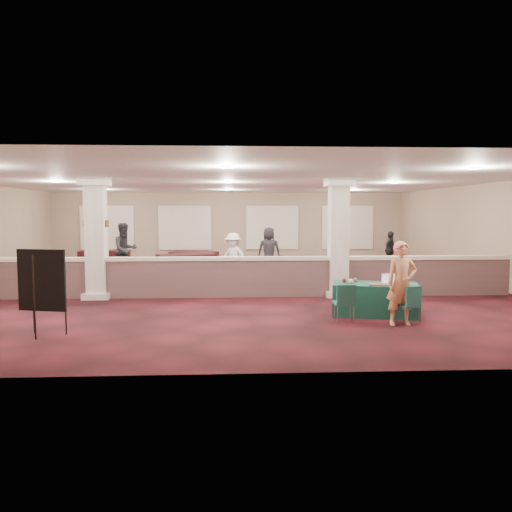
{
  "coord_description": "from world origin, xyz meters",
  "views": [
    {
      "loc": [
        0.04,
        -14.93,
        2.29
      ],
      "look_at": [
        0.73,
        -2.0,
        1.16
      ],
      "focal_mm": 35.0,
      "sensor_mm": 36.0,
      "label": 1
    }
  ],
  "objects": [
    {
      "name": "partition_wall",
      "position": [
        0.0,
        -1.5,
        0.57
      ],
      "size": [
        15.6,
        0.28,
        1.1
      ],
      "color": "#53383B",
      "rests_on": "ground"
    },
    {
      "name": "wall_front",
      "position": [
        0.0,
        -8.0,
        1.6
      ],
      "size": [
        16.0,
        0.04,
        3.2
      ],
      "primitive_type": "cube",
      "color": "gray",
      "rests_on": "ground"
    },
    {
      "name": "yarn_grey",
      "position": [
        2.88,
        -3.86,
        0.76
      ],
      "size": [
        0.1,
        0.1,
        0.1
      ],
      "primitive_type": "sphere",
      "color": "#535257",
      "rests_on": "near_table"
    },
    {
      "name": "far_table_front_center",
      "position": [
        -1.53,
        3.0,
        0.4
      ],
      "size": [
        2.21,
        1.62,
        0.81
      ],
      "primitive_type": "cube",
      "rotation": [
        0.0,
        0.0,
        0.35
      ],
      "color": "black",
      "rests_on": "ground"
    },
    {
      "name": "far_table_back_left",
      "position": [
        -4.94,
        5.15,
        0.4
      ],
      "size": [
        2.07,
        1.24,
        0.79
      ],
      "primitive_type": "cube",
      "rotation": [
        0.0,
        0.0,
        0.14
      ],
      "color": "black",
      "rests_on": "ground"
    },
    {
      "name": "sconce_right",
      "position": [
        -3.22,
        -1.5,
        2.0
      ],
      "size": [
        0.12,
        0.12,
        0.18
      ],
      "color": "brown",
      "rests_on": "column_left"
    },
    {
      "name": "knitting",
      "position": [
        3.27,
        -4.33,
        0.73
      ],
      "size": [
        0.45,
        0.38,
        0.03
      ],
      "primitive_type": "cube",
      "rotation": [
        0.0,
        0.0,
        -0.24
      ],
      "color": "#AA391B",
      "rests_on": "near_table"
    },
    {
      "name": "sconce_left",
      "position": [
        -3.78,
        -1.5,
        2.0
      ],
      "size": [
        0.12,
        0.12,
        0.18
      ],
      "color": "brown",
      "rests_on": "column_left"
    },
    {
      "name": "ground",
      "position": [
        0.0,
        0.0,
        0.0
      ],
      "size": [
        16.0,
        16.0,
        0.0
      ],
      "primitive_type": "plane",
      "color": "#47111B",
      "rests_on": "ground"
    },
    {
      "name": "attendee_a",
      "position": [
        -3.73,
        3.2,
        0.96
      ],
      "size": [
        1.04,
        0.98,
        1.92
      ],
      "primitive_type": "imported",
      "rotation": [
        0.0,
        0.0,
        0.69
      ],
      "color": "black",
      "rests_on": "ground"
    },
    {
      "name": "attendee_c",
      "position": [
        6.5,
        4.79,
        0.77
      ],
      "size": [
        0.9,
        0.98,
        1.54
      ],
      "primitive_type": "imported",
      "rotation": [
        0.0,
        0.0,
        0.9
      ],
      "color": "black",
      "rests_on": "ground"
    },
    {
      "name": "attendee_b",
      "position": [
        0.16,
        1.94,
        0.8
      ],
      "size": [
        1.12,
        0.95,
        1.6
      ],
      "primitive_type": "imported",
      "rotation": [
        0.0,
        0.0,
        -0.57
      ],
      "color": "silver",
      "rests_on": "ground"
    },
    {
      "name": "woman",
      "position": [
        3.53,
        -5.06,
        0.86
      ],
      "size": [
        0.63,
        0.43,
        1.71
      ],
      "primitive_type": "imported",
      "rotation": [
        0.0,
        0.0,
        0.03
      ],
      "color": "#EB9E66",
      "rests_on": "ground"
    },
    {
      "name": "near_table",
      "position": [
        3.28,
        -4.08,
        0.36
      ],
      "size": [
        2.02,
        1.35,
        0.71
      ],
      "primitive_type": "cube",
      "rotation": [
        0.0,
        0.0,
        -0.24
      ],
      "color": "#103A2B",
      "rests_on": "ground"
    },
    {
      "name": "conf_chair_side",
      "position": [
        2.42,
        -4.84,
        0.48
      ],
      "size": [
        0.41,
        0.42,
        0.82
      ],
      "rotation": [
        0.0,
        0.0,
        -0.01
      ],
      "color": "#1C5246",
      "rests_on": "ground"
    },
    {
      "name": "laptop_base",
      "position": [
        3.55,
        -4.2,
        0.72
      ],
      "size": [
        0.37,
        0.3,
        0.02
      ],
      "primitive_type": "cube",
      "rotation": [
        0.0,
        0.0,
        -0.24
      ],
      "color": "silver",
      "rests_on": "near_table"
    },
    {
      "name": "conf_chair_main",
      "position": [
        3.7,
        -5.08,
        0.48
      ],
      "size": [
        0.53,
        0.53,
        0.81
      ],
      "rotation": [
        0.0,
        0.0,
        0.38
      ],
      "color": "#1C5246",
      "rests_on": "ground"
    },
    {
      "name": "far_table_back_right",
      "position": [
        2.5,
        3.2,
        0.34
      ],
      "size": [
        1.79,
        1.17,
        0.67
      ],
      "primitive_type": "cube",
      "rotation": [
        0.0,
        0.0,
        -0.22
      ],
      "color": "black",
      "rests_on": "ground"
    },
    {
      "name": "far_table_back_center",
      "position": [
        -1.39,
        4.9,
        0.37
      ],
      "size": [
        2.0,
        1.36,
        0.74
      ],
      "primitive_type": "cube",
      "rotation": [
        0.0,
        0.0,
        -0.26
      ],
      "color": "black",
      "rests_on": "ground"
    },
    {
      "name": "far_table_front_left",
      "position": [
        -6.09,
        0.3,
        0.34
      ],
      "size": [
        1.75,
        0.96,
        0.69
      ],
      "primitive_type": "cube",
      "rotation": [
        0.0,
        0.0,
        0.06
      ],
      "color": "black",
      "rests_on": "ground"
    },
    {
      "name": "attendee_d",
      "position": [
        1.5,
        3.5,
        0.87
      ],
      "size": [
        0.92,
        0.58,
        1.75
      ],
      "primitive_type": "imported",
      "rotation": [
        0.0,
        0.0,
        3.01
      ],
      "color": "black",
      "rests_on": "ground"
    },
    {
      "name": "wall_back",
      "position": [
        0.0,
        8.0,
        1.6
      ],
      "size": [
        16.0,
        0.04,
        3.2
      ],
      "primitive_type": "cube",
      "color": "gray",
      "rests_on": "ground"
    },
    {
      "name": "yarn_cream",
      "position": [
        2.74,
        -4.04,
        0.77
      ],
      "size": [
        0.11,
        0.11,
        0.11
      ],
      "primitive_type": "sphere",
      "color": "#C1B59E",
      "rests_on": "near_table"
    },
    {
      "name": "ceiling",
      "position": [
        0.0,
        0.0,
        3.2
      ],
      "size": [
        16.0,
        16.0,
        0.02
      ],
      "primitive_type": "cube",
      "color": "silver",
      "rests_on": "wall_back"
    },
    {
      "name": "yarn_red",
      "position": [
        2.63,
        -3.87,
        0.76
      ],
      "size": [
        0.1,
        0.1,
        0.1
      ],
      "primitive_type": "sphere",
      "color": "#5D1213",
      "rests_on": "near_table"
    },
    {
      "name": "column_right",
      "position": [
        3.0,
        -1.5,
        1.64
      ],
      "size": [
        0.72,
        0.72,
        3.2
      ],
      "color": "white",
      "rests_on": "ground"
    },
    {
      "name": "scissors",
      "position": [
        3.83,
        -4.5,
        0.72
      ],
      "size": [
        0.12,
        0.06,
        0.01
      ],
      "primitive_type": "cube",
      "rotation": [
        0.0,
        0.0,
        -0.24
      ],
      "color": "#B31316",
      "rests_on": "near_table"
    },
    {
      "name": "column_left",
      "position": [
        -3.5,
        -1.5,
        1.64
      ],
      "size": [
        0.72,
        0.72,
        3.2
      ],
      "color": "white",
      "rests_on": "ground"
    },
    {
      "name": "laptop_screen",
      "position": [
        3.58,
        -4.09,
        0.84
      ],
      "size": [
        0.32,
        0.09,
        0.21
      ],
      "primitive_type": "cube",
      "rotation": [
        0.0,
        0.0,
        -0.24
      ],
      "color": "silver",
      "rests_on": "near_table"
    },
    {
      "name": "wall_right",
      "position": [
        8.0,
        0.0,
        1.6
      ],
      "size": [
        0.04,
        16.0,
        3.2
      ],
      "primitive_type": "cube",
      "color": "gray",
      "rests_on": "ground"
    },
    {
      "name": "screen_glow",
      "position": [
        3.58,
        -4.09,
        0.82
      ],
      "size": [
        0.29,
        0.07,
        0.19
      ],
      "primitive_type": "cube",
      "rotation": [
        0.0,
        0.0,
        -0.24
      ],
      "color": "#B0BBD3",
      "rests_on": "near_table"
    },
    {
      "name": "easel_board",
      "position": [
        -3.42,
        -5.64,
        1.03
      ],
      "size": [
        0.94,
        0.55,
        1.62
      ],
      "rotation": [
        0.0,
        0.0,
        -0.24
      ],
      "color": "black",
      "rests_on": "ground"
    },
    {
      "name": "far_table_front_right",
      "position": [
        3.33,
        3.0,
        0.34
      ],
      "size": [
        1.85,
        1.37,
        0.67
      ],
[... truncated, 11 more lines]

